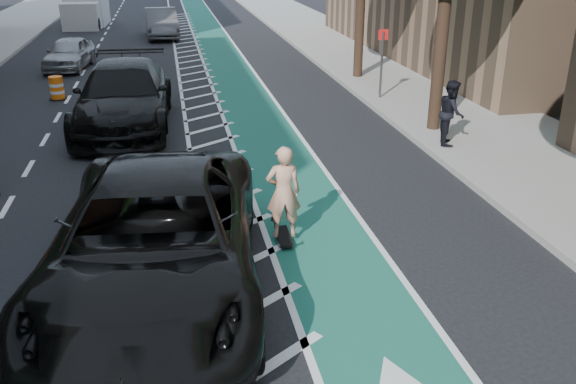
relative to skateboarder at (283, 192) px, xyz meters
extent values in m
plane|color=black|center=(-2.30, -2.12, -1.00)|extent=(120.00, 120.00, 0.00)
cube|color=#19584E|center=(0.70, 7.88, -0.99)|extent=(2.00, 90.00, 0.01)
cube|color=silver|center=(-0.80, 7.88, -0.99)|extent=(1.40, 90.00, 0.01)
cube|color=gray|center=(7.20, 7.88, -0.92)|extent=(5.00, 90.00, 0.15)
cube|color=gray|center=(4.75, 7.88, -0.92)|extent=(0.12, 90.00, 0.16)
cylinder|color=#382619|center=(5.60, 5.88, 1.20)|extent=(0.36, 0.36, 4.40)
cylinder|color=#382619|center=(5.60, 13.88, 1.20)|extent=(0.36, 0.36, 4.40)
cylinder|color=#4C4C4C|center=(5.30, 9.88, 0.20)|extent=(0.08, 0.08, 2.40)
cube|color=red|center=(5.30, 9.88, 1.30)|extent=(0.35, 0.02, 0.35)
cube|color=black|center=(0.00, 0.00, -0.90)|extent=(0.28, 0.88, 0.03)
cylinder|color=black|center=(-0.08, 0.29, -0.96)|extent=(0.04, 0.07, 0.07)
cylinder|color=black|center=(0.10, 0.29, -0.96)|extent=(0.04, 0.07, 0.07)
cylinder|color=black|center=(-0.10, -0.29, -0.96)|extent=(0.04, 0.07, 0.07)
cylinder|color=black|center=(0.08, -0.29, -0.96)|extent=(0.04, 0.07, 0.07)
imported|color=tan|center=(0.00, 0.00, 0.00)|extent=(0.66, 0.44, 1.76)
imported|color=black|center=(-2.30, -1.43, -0.04)|extent=(3.87, 7.16, 1.91)
imported|color=black|center=(-3.27, 8.39, -0.05)|extent=(2.96, 6.63, 1.89)
imported|color=#9D9DA3|center=(-6.12, 18.13, -0.33)|extent=(2.10, 4.13, 1.35)
imported|color=#59585D|center=(-2.10, 26.76, -0.18)|extent=(1.98, 5.04, 1.63)
imported|color=black|center=(5.40, 4.53, 0.02)|extent=(0.91, 1.02, 1.73)
cube|color=silver|center=(-6.89, 33.62, 0.10)|extent=(2.58, 3.61, 2.19)
cube|color=silver|center=(-7.02, 31.00, -0.18)|extent=(2.27, 1.86, 1.64)
cylinder|color=black|center=(-8.02, 30.61, -0.62)|extent=(0.31, 0.78, 0.77)
cylinder|color=black|center=(-6.06, 30.51, -0.62)|extent=(0.31, 0.78, 0.77)
cylinder|color=black|center=(-7.83, 34.54, -0.62)|extent=(0.31, 0.78, 0.77)
cylinder|color=black|center=(-5.86, 34.44, -0.62)|extent=(0.31, 0.78, 0.77)
cylinder|color=#FF4A0D|center=(-4.10, 10.28, -0.54)|extent=(0.53, 0.53, 0.92)
cylinder|color=silver|center=(-4.10, 10.28, -0.69)|extent=(0.54, 0.54, 0.12)
cylinder|color=silver|center=(-4.10, 10.28, -0.41)|extent=(0.54, 0.54, 0.12)
cylinder|color=black|center=(-4.10, 10.28, -0.98)|extent=(0.67, 0.67, 0.04)
cylinder|color=orange|center=(-5.83, 12.38, -0.59)|extent=(0.47, 0.47, 0.82)
cylinder|color=silver|center=(-5.83, 12.38, -0.73)|extent=(0.48, 0.48, 0.11)
cylinder|color=silver|center=(-5.83, 12.38, -0.47)|extent=(0.48, 0.48, 0.11)
cylinder|color=black|center=(-5.83, 12.38, -0.98)|extent=(0.60, 0.60, 0.04)
camera|label=1|loc=(-1.89, -10.10, 4.27)|focal=38.00mm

